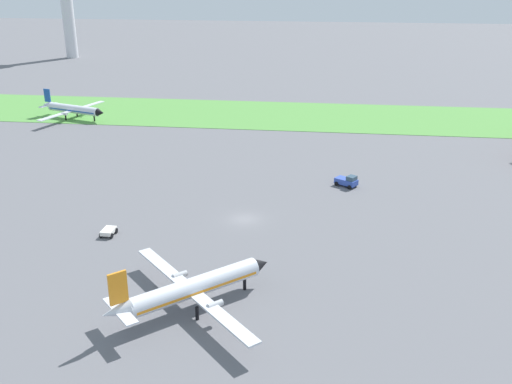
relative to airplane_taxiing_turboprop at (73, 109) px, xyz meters
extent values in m
plane|color=slate|center=(48.21, -52.39, -2.35)|extent=(600.00, 600.00, 0.00)
cube|color=#549342|center=(48.21, 9.41, -2.31)|extent=(360.00, 28.00, 0.08)
cylinder|color=silver|center=(0.36, -0.12, -0.01)|extent=(13.89, 6.25, 1.94)
cone|color=black|center=(7.74, -2.57, -0.01)|extent=(2.44, 2.42, 1.90)
cone|color=silver|center=(-7.39, 2.45, 0.23)|extent=(3.13, 2.52, 1.75)
cube|color=#19479E|center=(0.36, -0.12, -0.16)|extent=(13.17, 6.04, 0.27)
cube|color=silver|center=(1.67, 5.08, -0.35)|extent=(4.66, 10.57, 0.19)
cube|color=silver|center=(-1.69, -5.07, -0.35)|extent=(4.66, 10.57, 0.19)
cylinder|color=#B7BABF|center=(1.58, 3.08, -0.35)|extent=(1.67, 1.08, 0.62)
cylinder|color=#B7BABF|center=(-0.57, -3.41, -0.35)|extent=(1.67, 1.08, 0.62)
cube|color=#19479E|center=(-7.02, 2.33, 2.51)|extent=(1.73, 0.77, 3.11)
cube|color=silver|center=(-6.59, 3.62, 0.18)|extent=(1.96, 2.95, 0.16)
cube|color=silver|center=(-7.45, 1.04, 0.18)|extent=(1.96, 2.95, 0.16)
cylinder|color=black|center=(5.89, -1.96, -1.67)|extent=(0.35, 0.35, 1.36)
cylinder|color=black|center=(0.04, 2.01, -1.67)|extent=(0.35, 0.35, 1.36)
cylinder|color=black|center=(-1.17, -1.64, -1.67)|extent=(0.35, 0.35, 1.36)
cylinder|color=silver|center=(46.36, -75.96, 0.18)|extent=(12.56, 11.81, 2.10)
cone|color=black|center=(52.54, -70.26, 0.18)|extent=(2.94, 2.94, 2.06)
cone|color=silver|center=(39.86, -81.95, 0.44)|extent=(3.45, 3.39, 1.89)
cube|color=orange|center=(46.36, -75.96, 0.02)|extent=(11.97, 11.27, 0.29)
cube|color=silver|center=(42.13, -71.99, -0.19)|extent=(8.92, 9.51, 0.21)
cube|color=silver|center=(49.97, -80.50, -0.19)|extent=(8.92, 9.51, 0.21)
cylinder|color=#B7BABF|center=(43.97, -73.12, -0.19)|extent=(1.69, 1.63, 0.67)
cylinder|color=#B7BABF|center=(48.99, -78.57, -0.19)|extent=(1.69, 1.63, 0.67)
cube|color=orange|center=(40.17, -81.66, 2.91)|extent=(1.56, 1.47, 3.37)
cube|color=silver|center=(39.17, -80.58, 0.39)|extent=(2.92, 3.02, 0.17)
cube|color=silver|center=(41.17, -82.74, 0.39)|extent=(2.92, 3.02, 0.17)
cylinder|color=black|center=(51.00, -71.69, -1.61)|extent=(0.38, 0.38, 1.47)
cylinder|color=black|center=(44.17, -75.14, -1.61)|extent=(0.38, 0.38, 1.47)
cylinder|color=black|center=(46.99, -78.21, -1.61)|extent=(0.38, 0.38, 1.47)
cube|color=white|center=(30.73, -59.95, -1.72)|extent=(1.58, 2.45, 0.55)
cylinder|color=black|center=(31.45, -60.82, -2.00)|extent=(0.27, 0.71, 0.70)
cylinder|color=black|center=(29.96, -60.76, -2.00)|extent=(0.27, 0.71, 0.70)
cylinder|color=black|center=(31.51, -59.14, -2.00)|extent=(0.27, 0.71, 0.70)
cylinder|color=black|center=(30.01, -59.09, -2.00)|extent=(0.27, 0.71, 0.70)
cube|color=#334FB2|center=(62.86, -36.99, -1.55)|extent=(3.99, 3.49, 0.90)
cube|color=#334C60|center=(63.70, -37.55, -0.75)|extent=(1.92, 1.98, 0.70)
cylinder|color=black|center=(64.41, -36.94, -2.00)|extent=(0.72, 0.60, 0.70)
cylinder|color=black|center=(63.41, -38.44, -2.00)|extent=(0.72, 0.60, 0.70)
cylinder|color=black|center=(62.31, -35.55, -2.00)|extent=(0.72, 0.60, 0.70)
cylinder|color=black|center=(61.31, -37.05, -2.00)|extent=(0.72, 0.60, 0.70)
cylinder|color=silver|center=(-39.33, 90.64, 13.89)|extent=(4.40, 4.40, 32.47)
camera|label=1|loc=(59.51, -128.99, 32.16)|focal=41.42mm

